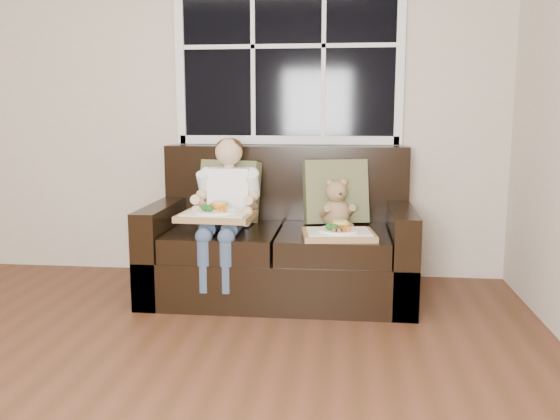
# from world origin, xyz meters

# --- Properties ---
(window_back) EXTENTS (1.62, 0.04, 1.37)m
(window_back) POSITION_xyz_m (0.69, 2.48, 1.65)
(window_back) COLOR black
(window_back) RESTS_ON room_walls
(loveseat) EXTENTS (1.70, 0.92, 0.96)m
(loveseat) POSITION_xyz_m (0.69, 2.02, 0.31)
(loveseat) COLOR black
(loveseat) RESTS_ON ground
(pillow_left) EXTENTS (0.45, 0.28, 0.43)m
(pillow_left) POSITION_xyz_m (0.31, 2.17, 0.66)
(pillow_left) COLOR olive
(pillow_left) RESTS_ON loveseat
(pillow_right) EXTENTS (0.46, 0.29, 0.44)m
(pillow_right) POSITION_xyz_m (1.04, 2.17, 0.66)
(pillow_right) COLOR olive
(pillow_right) RESTS_ON loveseat
(child) EXTENTS (0.39, 0.60, 0.89)m
(child) POSITION_xyz_m (0.35, 1.90, 0.65)
(child) COLOR white
(child) RESTS_ON loveseat
(teddy_bear) EXTENTS (0.23, 0.27, 0.33)m
(teddy_bear) POSITION_xyz_m (1.05, 2.03, 0.58)
(teddy_bear) COLOR tan
(teddy_bear) RESTS_ON loveseat
(tray_left) EXTENTS (0.47, 0.37, 0.10)m
(tray_left) POSITION_xyz_m (0.32, 1.71, 0.58)
(tray_left) COLOR #A37E49
(tray_left) RESTS_ON child
(tray_right) EXTENTS (0.46, 0.38, 0.10)m
(tray_right) POSITION_xyz_m (1.07, 1.69, 0.48)
(tray_right) COLOR #A37E49
(tray_right) RESTS_ON loveseat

